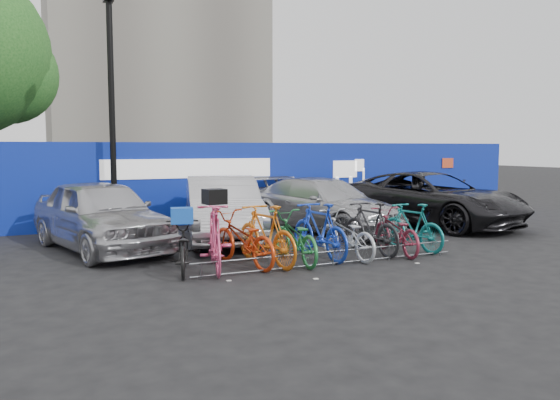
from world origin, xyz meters
TOP-DOWN VIEW (x-y plane):
  - ground at (0.00, 0.00)m, footprint 100.00×100.00m
  - hoarding at (0.01, 6.00)m, footprint 22.00×0.18m
  - lamppost at (-3.20, 5.40)m, footprint 0.25×0.50m
  - bike_rack at (-0.00, -0.60)m, footprint 5.60×0.03m
  - car_0 at (-3.83, 2.92)m, footprint 2.99×4.94m
  - car_1 at (-0.97, 3.11)m, footprint 2.66×4.94m
  - car_2 at (2.00, 3.35)m, footprint 3.30×5.28m
  - car_3 at (5.31, 2.97)m, footprint 3.90×6.06m
  - bike_0 at (-2.76, 0.01)m, footprint 1.01×1.81m
  - bike_1 at (-2.17, -0.07)m, footprint 1.02×2.12m
  - bike_2 at (-1.59, 0.07)m, footprint 1.14×2.09m
  - bike_3 at (-1.15, -0.05)m, footprint 0.90×2.04m
  - bike_4 at (-0.56, -0.08)m, footprint 0.72×1.92m
  - bike_5 at (0.07, 0.07)m, footprint 0.72×1.97m
  - bike_6 at (0.59, -0.10)m, footprint 0.80×1.89m
  - bike_7 at (1.31, 0.08)m, footprint 0.63×1.89m
  - bike_8 at (1.77, -0.15)m, footprint 0.85×1.88m
  - bike_9 at (2.35, 0.02)m, footprint 0.77×1.81m
  - cargo_crate at (-2.76, 0.01)m, footprint 0.45×0.38m
  - cargo_topcase at (-2.17, -0.07)m, footprint 0.42×0.38m

SIDE VIEW (x-z plane):
  - ground at x=0.00m, z-range 0.00..0.00m
  - bike_rack at x=0.00m, z-range 0.01..0.31m
  - bike_0 at x=-2.76m, z-range 0.00..0.90m
  - bike_8 at x=1.77m, z-range 0.00..0.96m
  - bike_6 at x=0.59m, z-range 0.00..0.97m
  - bike_4 at x=-0.56m, z-range 0.00..1.00m
  - bike_2 at x=-1.59m, z-range 0.00..1.04m
  - bike_9 at x=2.35m, z-range 0.00..1.06m
  - bike_7 at x=1.31m, z-range 0.00..1.12m
  - bike_5 at x=0.07m, z-range 0.00..1.16m
  - bike_3 at x=-1.15m, z-range 0.00..1.18m
  - bike_1 at x=-2.17m, z-range 0.00..1.23m
  - car_2 at x=2.00m, z-range 0.00..1.43m
  - car_1 at x=-0.97m, z-range 0.00..1.54m
  - car_3 at x=5.31m, z-range 0.00..1.55m
  - car_0 at x=-3.83m, z-range 0.00..1.57m
  - cargo_crate at x=-2.76m, z-range 0.90..1.18m
  - hoarding at x=0.01m, z-range 0.00..2.40m
  - cargo_topcase at x=-2.17m, z-range 1.23..1.50m
  - lamppost at x=-3.20m, z-range 0.22..6.33m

